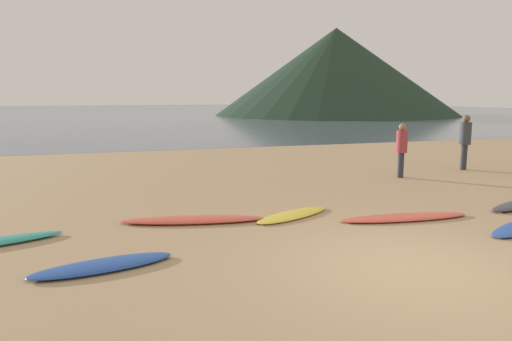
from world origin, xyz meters
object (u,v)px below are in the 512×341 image
Objects in this scene: surfboard_1 at (103,265)px; surfboard_4 at (405,217)px; person_1 at (402,146)px; surfboard_2 at (192,220)px; person_0 at (465,138)px; surfboard_3 at (293,215)px.

surfboard_1 is 0.74× the size of surfboard_4.
surfboard_2 is at bearing 69.87° from person_1.
surfboard_4 is 1.51× the size of person_0.
surfboard_2 is 1.70× the size of person_1.
surfboard_4 is 1.68× the size of person_1.
person_0 is (7.52, 3.78, 1.01)m from surfboard_3.
surfboard_2 is (1.62, 2.00, 0.00)m from surfboard_1.
surfboard_4 is at bearing 101.89° from person_1.
surfboard_2 is at bearing 170.66° from surfboard_4.
person_1 is (8.30, 4.96, 0.89)m from surfboard_1.
surfboard_1 is at bearing -116.50° from surfboard_2.
surfboard_1 is 1.01× the size of surfboard_3.
surfboard_1 is at bearing -64.44° from person_0.
surfboard_1 is 1.24× the size of person_1.
surfboard_3 is at bearing 79.82° from person_1.
person_0 reaches higher than surfboard_2.
person_1 is (-2.82, -0.63, -0.11)m from person_0.
surfboard_1 is at bearing -164.73° from surfboard_4.
person_0 reaches higher than person_1.
surfboard_1 is 1.11× the size of person_0.
surfboard_1 is 2.57m from surfboard_2.
surfboard_4 is at bearing -2.60° from surfboard_2.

